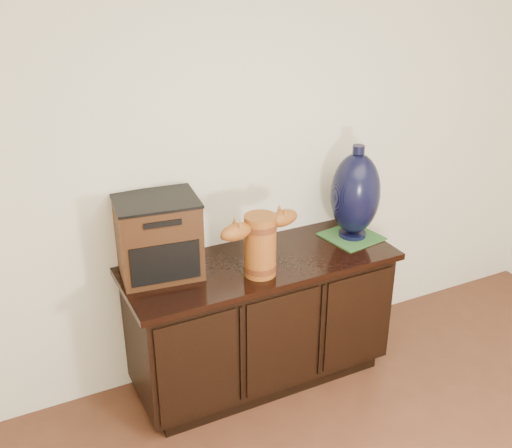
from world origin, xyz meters
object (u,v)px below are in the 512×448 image
tv_radio (158,237)px  spray_can (195,240)px  sideboard (261,320)px  lamp_base (355,194)px  terracotta_vessel (260,242)px

tv_radio → spray_can: (0.22, 0.10, -0.11)m
sideboard → tv_radio: size_ratio=3.37×
lamp_base → tv_radio: bearing=175.6°
terracotta_vessel → spray_can: 0.41m
sideboard → lamp_base: bearing=2.3°
lamp_base → spray_can: size_ratio=2.89×
tv_radio → lamp_base: bearing=2.4°
terracotta_vessel → lamp_base: lamp_base is taller
spray_can → terracotta_vessel: bearing=-56.8°
tv_radio → lamp_base: size_ratio=0.82×
sideboard → lamp_base: size_ratio=2.75×
sideboard → lamp_base: lamp_base is taller
tv_radio → spray_can: 0.27m
terracotta_vessel → lamp_base: 0.68m
terracotta_vessel → spray_can: (-0.22, 0.33, -0.09)m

